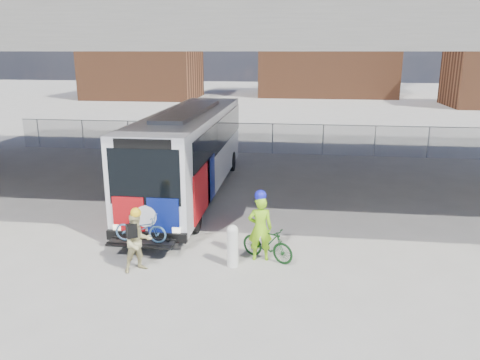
% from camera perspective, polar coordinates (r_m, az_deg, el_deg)
% --- Properties ---
extents(ground, '(160.00, 160.00, 0.00)m').
position_cam_1_polar(ground, '(17.06, -1.94, -5.18)').
color(ground, '#9E9991').
rests_on(ground, ground).
extents(bus, '(2.67, 12.90, 3.69)m').
position_cam_1_polar(bus, '(20.07, -6.09, 4.17)').
color(bus, silver).
rests_on(bus, ground).
extents(overpass, '(40.00, 16.00, 7.95)m').
position_cam_1_polar(overpass, '(19.93, -0.19, 17.00)').
color(overpass, '#605E59').
rests_on(overpass, ground).
extents(chainlink_fence, '(30.00, 0.06, 30.00)m').
position_cam_1_polar(chainlink_fence, '(28.25, 1.96, 6.11)').
color(chainlink_fence, gray).
rests_on(chainlink_fence, ground).
extents(brick_buildings, '(54.00, 22.00, 12.00)m').
position_cam_1_polar(brick_buildings, '(63.99, 6.32, 14.84)').
color(brick_buildings, brown).
rests_on(brick_buildings, ground).
extents(smokestack, '(2.20, 2.20, 25.00)m').
position_cam_1_polar(smokestack, '(71.95, 17.50, 19.97)').
color(smokestack, brown).
rests_on(smokestack, ground).
extents(bollard, '(0.33, 0.33, 1.26)m').
position_cam_1_polar(bollard, '(13.49, -0.92, -7.84)').
color(bollard, silver).
rests_on(bollard, ground).
extents(cyclist_hivis, '(0.77, 0.56, 2.16)m').
position_cam_1_polar(cyclist_hivis, '(13.78, 2.47, -5.69)').
color(cyclist_hivis, '#8CDA17').
rests_on(cyclist_hivis, ground).
extents(cyclist_tan, '(1.05, 1.02, 1.88)m').
position_cam_1_polar(cyclist_tan, '(13.45, -12.39, -7.33)').
color(cyclist_tan, '#C8BC80').
rests_on(cyclist_tan, ground).
extents(bike_parked, '(1.76, 1.24, 1.04)m').
position_cam_1_polar(bike_parked, '(13.96, 3.35, -7.73)').
color(bike_parked, '#123916').
rests_on(bike_parked, ground).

